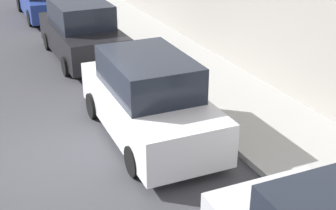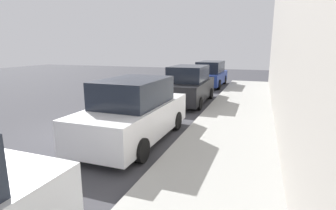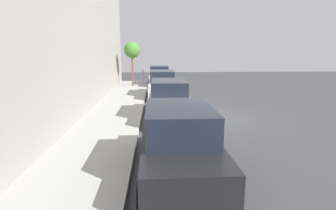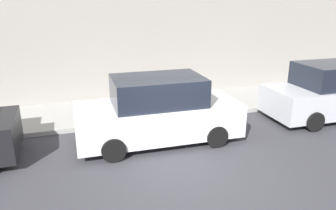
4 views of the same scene
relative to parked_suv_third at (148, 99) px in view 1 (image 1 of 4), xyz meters
The scene contains 4 objects.
ground_plane 2.30m from the parked_suv_third, behind, with size 60.00×60.00×0.00m, color #38383D.
sidewalk 2.98m from the parked_suv_third, ahead, with size 2.92×32.00×0.15m.
parked_suv_third is the anchor object (origin of this frame).
parked_suv_fourth 6.27m from the parked_suv_third, 89.25° to the left, with size 2.08×4.82×1.98m.
Camera 1 is at (-1.58, -9.12, 5.31)m, focal length 50.00 mm.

